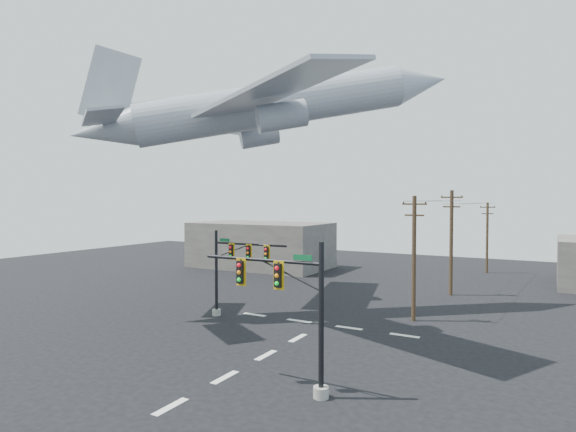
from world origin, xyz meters
The scene contains 10 objects.
ground centered at (0.00, 0.00, 0.00)m, with size 120.00×120.00×0.00m, color black.
lane_markings centered at (0.00, 5.33, 0.01)m, with size 14.00×21.20×0.01m.
signal_mast_near centered at (4.00, 0.04, 3.87)m, with size 6.87×0.79×7.22m.
signal_mast_far centered at (-6.92, 10.31, 3.81)m, with size 6.66×0.74×6.72m.
utility_pole_a centered at (5.50, 16.23, 4.93)m, with size 1.89×0.31×9.42m.
utility_pole_b centered at (6.10, 27.69, 5.24)m, with size 2.03×0.34×10.02m.
utility_pole_c centered at (7.38, 44.29, 4.58)m, with size 1.76×0.59×8.76m.
power_lines centered at (6.36, 30.26, 8.83)m, with size 3.55×28.06×0.34m.
airliner centered at (-5.40, 13.57, 16.62)m, with size 26.72×25.32×8.93m.
building_left centered at (-20.00, 35.00, 3.00)m, with size 18.00×10.00×6.00m, color slate.
Camera 1 is at (14.69, -19.73, 9.16)m, focal length 30.00 mm.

